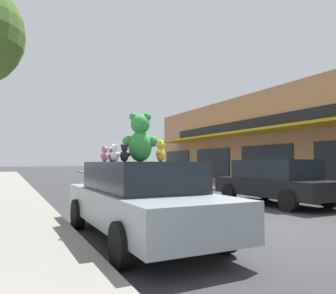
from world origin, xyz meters
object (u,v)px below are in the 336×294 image
Objects in this scene: teddy_bear_pink at (104,154)px; teddy_bear_white at (115,153)px; teddy_bear_giant at (140,138)px; teddy_bear_cream at (111,155)px; teddy_bear_purple at (113,155)px; plush_art_car at (139,198)px; teddy_bear_yellow at (160,151)px; parked_car_far_center at (275,181)px; teddy_bear_black at (124,153)px.

teddy_bear_white reaches higher than teddy_bear_pink.
teddy_bear_giant is 1.11m from teddy_bear_cream.
teddy_bear_purple is (0.20, 0.79, -0.02)m from teddy_bear_white.
teddy_bear_purple is at bearing -41.54° from teddy_bear_white.
teddy_bear_yellow reaches higher than plush_art_car.
plush_art_car is 6.51m from parked_car_far_center.
teddy_bear_giant is at bearing 101.55° from teddy_bear_pink.
parked_car_far_center reaches higher than plush_art_car.
parked_car_far_center is at bearing -132.16° from teddy_bear_giant.
teddy_bear_giant is at bearing 167.35° from teddy_bear_cream.
teddy_bear_white is (-0.57, -0.29, 0.82)m from plush_art_car.
teddy_bear_yellow is 1.18× the size of teddy_bear_black.
teddy_bear_cream is 0.07× the size of parked_car_far_center.
teddy_bear_white is 0.81m from teddy_bear_purple.
teddy_bear_cream is at bearing -110.58° from teddy_bear_purple.
teddy_bear_giant is 2.50× the size of teddy_bear_yellow.
teddy_bear_white is (0.05, -0.49, 0.00)m from teddy_bear_pink.
teddy_bear_yellow is at bearing 120.27° from teddy_bear_giant.
teddy_bear_purple is at bearing -179.50° from teddy_bear_pink.
teddy_bear_purple is (-0.33, 0.62, -0.31)m from teddy_bear_giant.
teddy_bear_pink is at bearing -159.38° from parked_car_far_center.
teddy_bear_pink is (-0.62, 0.20, 0.82)m from plush_art_car.
teddy_bear_pink is (-0.58, 0.32, -0.29)m from teddy_bear_giant.
teddy_bear_white is 0.07× the size of parked_car_far_center.
teddy_bear_pink reaches higher than teddy_bear_purple.
teddy_bear_black is (-0.35, -0.13, -0.29)m from teddy_bear_giant.
teddy_bear_cream is 1.26m from teddy_bear_white.
teddy_bear_cream is at bearing -77.14° from teddy_bear_black.
teddy_bear_purple reaches higher than plush_art_car.
teddy_bear_cream reaches higher than teddy_bear_pink.
teddy_bear_yellow is 0.81m from teddy_bear_white.
teddy_bear_black is at bearing 67.61° from teddy_bear_pink.
teddy_bear_black is 1.19m from teddy_bear_cream.
teddy_bear_giant is 2.85× the size of teddy_bear_cream.
plush_art_car is 1.28m from teddy_bear_cream.
teddy_bear_giant reaches higher than parked_car_far_center.
teddy_bear_cream is 0.44m from teddy_bear_purple.
teddy_bear_black reaches higher than teddy_bear_purple.
teddy_bear_purple is (0.01, 0.75, -0.02)m from teddy_bear_black.
teddy_bear_cream reaches higher than teddy_bear_black.
teddy_bear_white is at bearing 67.30° from teddy_bear_purple.
teddy_bear_pink is at bearing -105.25° from teddy_bear_yellow.
teddy_bear_white is (-0.19, -0.04, -0.00)m from teddy_bear_black.
teddy_bear_giant is at bearing -106.87° from plush_art_car.
teddy_bear_pink is 0.07× the size of parked_car_far_center.
teddy_bear_purple is at bearing -161.06° from parked_car_far_center.
teddy_bear_cream is at bearing -54.24° from teddy_bear_giant.
teddy_bear_giant is 2.95× the size of teddy_bear_black.
plush_art_car is at bearing -90.24° from teddy_bear_white.
teddy_bear_yellow is at bearing -86.51° from plush_art_car.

